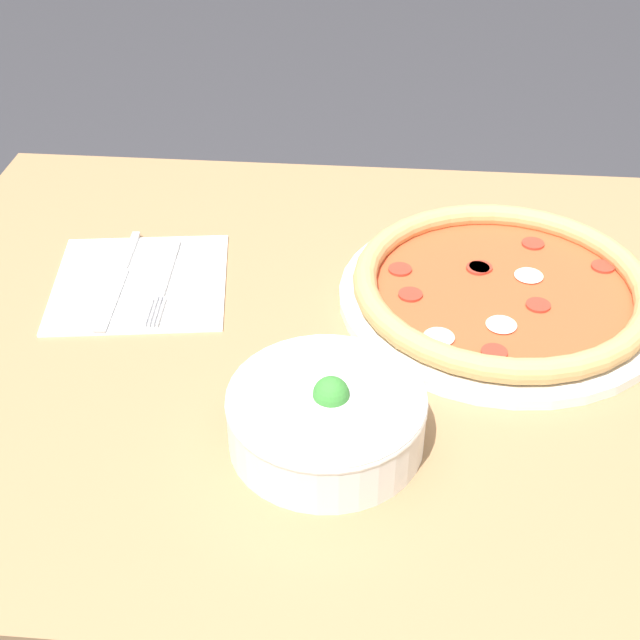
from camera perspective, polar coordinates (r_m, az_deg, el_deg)
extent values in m
cube|color=#99724C|center=(0.94, 2.48, -1.54)|extent=(1.02, 0.77, 0.03)
cylinder|color=olive|center=(1.49, -14.30, -4.68)|extent=(0.06, 0.06, 0.72)
cylinder|color=white|center=(0.99, 11.49, 1.39)|extent=(0.35, 0.35, 0.01)
torus|color=tan|center=(0.98, 11.62, 2.30)|extent=(0.32, 0.32, 0.03)
cylinder|color=#D14C28|center=(0.98, 11.55, 1.82)|extent=(0.29, 0.29, 0.01)
cylinder|color=#A83323|center=(1.00, 5.14, 3.25)|extent=(0.03, 0.03, 0.00)
cylinder|color=#A83323|center=(0.96, 5.81, 1.64)|extent=(0.03, 0.03, 0.00)
cylinder|color=#A83323|center=(1.01, 10.24, 3.34)|extent=(0.03, 0.03, 0.00)
cylinder|color=#A83323|center=(0.89, 11.09, -2.03)|extent=(0.03, 0.03, 0.00)
cylinder|color=#A83323|center=(1.01, 10.07, 3.29)|extent=(0.03, 0.03, 0.00)
cylinder|color=#A83323|center=(1.05, 17.66, 3.28)|extent=(0.03, 0.03, 0.00)
cylinder|color=#A83323|center=(1.07, 13.47, 4.78)|extent=(0.03, 0.03, 0.00)
cylinder|color=#A83323|center=(0.96, 13.79, 0.93)|extent=(0.03, 0.03, 0.00)
ellipsoid|color=silver|center=(1.01, 13.22, 2.79)|extent=(0.03, 0.03, 0.01)
ellipsoid|color=silver|center=(0.90, 7.62, -1.07)|extent=(0.03, 0.03, 0.01)
ellipsoid|color=silver|center=(0.92, 11.55, -0.40)|extent=(0.03, 0.03, 0.01)
cylinder|color=white|center=(0.79, 0.41, -6.33)|extent=(0.17, 0.17, 0.05)
torus|color=white|center=(0.77, 0.41, -5.13)|extent=(0.18, 0.18, 0.01)
ellipsoid|color=tan|center=(0.74, -2.38, -8.28)|extent=(0.02, 0.03, 0.02)
ellipsoid|color=#998466|center=(0.78, 1.33, -5.39)|extent=(0.02, 0.03, 0.02)
ellipsoid|color=tan|center=(0.83, 0.53, -2.68)|extent=(0.04, 0.04, 0.02)
ellipsoid|color=tan|center=(0.76, -0.08, -6.73)|extent=(0.04, 0.04, 0.02)
ellipsoid|color=tan|center=(0.77, -2.25, -5.58)|extent=(0.04, 0.04, 0.02)
ellipsoid|color=tan|center=(0.81, 0.57, -3.75)|extent=(0.03, 0.04, 0.02)
sphere|color=#388433|center=(0.77, 0.71, -4.77)|extent=(0.03, 0.03, 0.03)
cube|color=white|center=(1.02, -11.43, 2.37)|extent=(0.22, 0.22, 0.00)
cube|color=silver|center=(1.03, -9.65, 3.29)|extent=(0.01, 0.12, 0.00)
cube|color=silver|center=(0.97, -10.88, 0.51)|extent=(0.00, 0.05, 0.00)
cube|color=silver|center=(0.97, -10.63, 0.51)|extent=(0.00, 0.05, 0.00)
cube|color=silver|center=(0.96, -10.38, 0.50)|extent=(0.00, 0.05, 0.00)
cube|color=silver|center=(0.96, -10.13, 0.50)|extent=(0.00, 0.05, 0.00)
cube|color=silver|center=(1.08, -12.07, 4.35)|extent=(0.01, 0.08, 0.01)
cube|color=silver|center=(1.00, -13.22, 1.32)|extent=(0.02, 0.12, 0.00)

